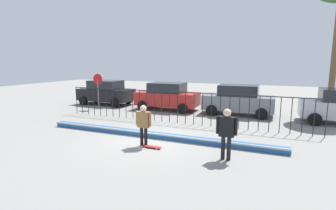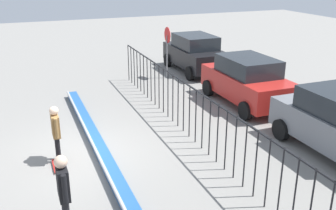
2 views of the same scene
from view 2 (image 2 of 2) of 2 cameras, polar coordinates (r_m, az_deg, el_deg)
The scene contains 9 objects.
ground_plane at distance 11.79m, azimuth -12.26°, elevation -7.09°, with size 60.00×60.00×0.00m, color gray.
bowl_coping_ledge at distance 11.80m, azimuth -10.13°, elevation -6.25°, with size 11.00×0.40×0.27m.
perimeter_fence at distance 12.26m, azimuth 3.21°, elevation -0.08°, with size 14.04×0.04×1.73m.
skateboarder at distance 11.18m, azimuth -16.26°, elevation -3.39°, with size 0.67×0.25×1.65m.
skateboard at distance 11.22m, azimuth -16.14°, elevation -8.58°, with size 0.80×0.20×0.07m.
camera_operator at distance 8.22m, azimuth -15.21°, elevation -11.63°, with size 0.72×0.27×1.77m.
parked_car_black at distance 20.25m, azimuth 4.00°, elevation 7.70°, with size 4.30×2.12×1.90m.
parked_car_red at distance 15.61m, azimuth 11.59°, elevation 3.59°, with size 4.30×2.12×1.90m.
stop_sign at distance 18.78m, azimuth -0.12°, elevation 8.78°, with size 0.76×0.07×2.50m.
Camera 2 is at (10.43, -1.46, 5.28)m, focal length 41.25 mm.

